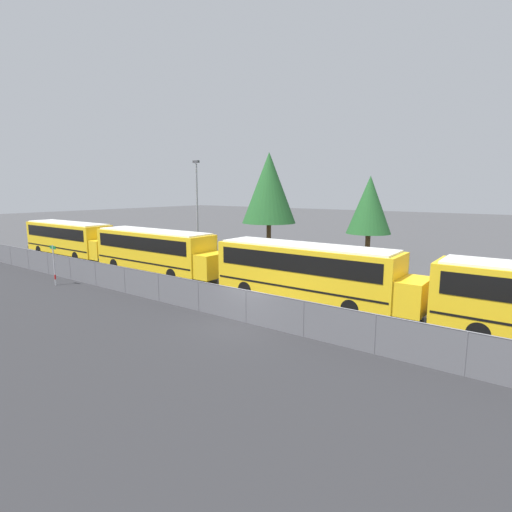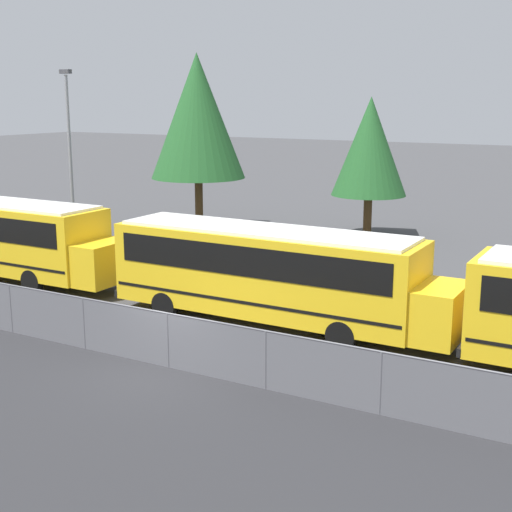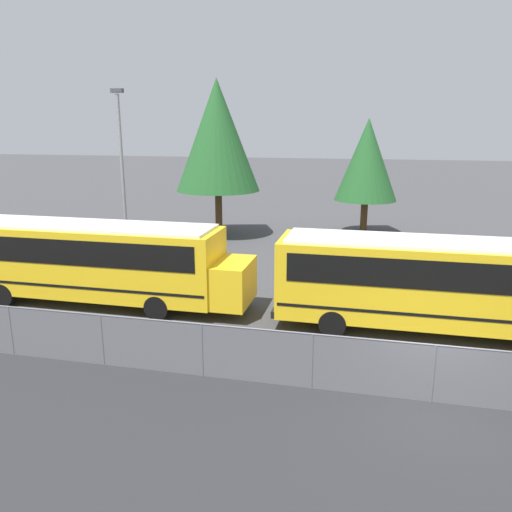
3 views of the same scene
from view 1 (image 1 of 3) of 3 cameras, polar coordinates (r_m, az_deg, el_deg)
The scene contains 10 objects.
ground_plane at distance 18.61m, azimuth -1.44°, elevation -9.49°, with size 200.00×200.00×0.00m, color #424244.
road_strip at distance 14.68m, azimuth -16.46°, elevation -15.25°, with size 106.28×12.00×0.01m.
fence at distance 18.36m, azimuth -1.45°, elevation -7.13°, with size 72.35×0.07×1.56m.
school_bus_0 at distance 39.57m, azimuth -25.09°, elevation 2.50°, with size 11.52×2.52×3.15m.
school_bus_1 at distance 29.65m, azimuth -14.12°, elevation 1.06°, with size 11.52×2.52×3.15m.
school_bus_2 at distance 21.56m, azimuth 7.54°, elevation -1.82°, with size 11.52×2.52×3.15m.
street_sign at distance 28.30m, azimuth -26.89°, elevation -1.02°, with size 0.70×0.09×2.60m.
light_pole at distance 35.13m, azimuth -8.42°, elevation 7.07°, with size 0.60×0.24×8.49m.
tree_1 at distance 36.76m, azimuth 15.90°, elevation 7.02°, with size 3.90×3.90×7.25m.
tree_2 at distance 38.54m, azimuth 1.87°, elevation 9.69°, with size 5.14×5.14×9.55m.
Camera 1 is at (10.79, -13.91, 6.05)m, focal length 28.00 mm.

